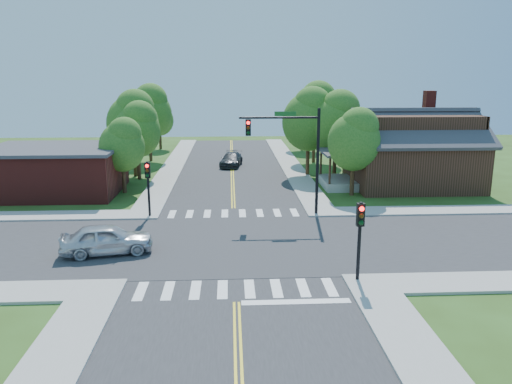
{
  "coord_description": "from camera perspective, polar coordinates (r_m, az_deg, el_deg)",
  "views": [
    {
      "loc": [
        -0.19,
        -26.76,
        9.34
      ],
      "look_at": [
        1.39,
        3.36,
        2.2
      ],
      "focal_mm": 35.0,
      "sensor_mm": 36.0,
      "label": 1
    }
  ],
  "objects": [
    {
      "name": "tree_e_a",
      "position": [
        39.38,
        11.28,
        6.06
      ],
      "size": [
        4.08,
        3.87,
        6.93
      ],
      "color": "#382314",
      "rests_on": "ground"
    },
    {
      "name": "car_silver",
      "position": [
        27.65,
        -16.69,
        -5.24
      ],
      "size": [
        3.7,
        5.47,
        1.62
      ],
      "primitive_type": "imported",
      "rotation": [
        0.0,
        0.0,
        1.76
      ],
      "color": "silver",
      "rests_on": "ground"
    },
    {
      "name": "sidewalk_nw",
      "position": [
        46.29,
        -22.67,
        0.72
      ],
      "size": [
        40.0,
        40.0,
        0.14
      ],
      "color": "#9E9B93",
      "rests_on": "ground"
    },
    {
      "name": "tree_bldg",
      "position": [
        45.98,
        -13.38,
        7.13
      ],
      "size": [
        4.19,
        3.98,
        7.13
      ],
      "color": "#382314",
      "rests_on": "ground"
    },
    {
      "name": "signal_pole_nw",
      "position": [
        33.46,
        -12.25,
        1.5
      ],
      "size": [
        0.34,
        0.42,
        3.8
      ],
      "color": "black",
      "rests_on": "ground"
    },
    {
      "name": "signal_pole_se",
      "position": [
        22.91,
        11.8,
        -3.92
      ],
      "size": [
        0.34,
        0.42,
        3.8
      ],
      "color": "black",
      "rests_on": "ground"
    },
    {
      "name": "tree_w_b",
      "position": [
        47.45,
        -13.83,
        8.04
      ],
      "size": [
        4.75,
        4.51,
        8.08
      ],
      "color": "#382314",
      "rests_on": "ground"
    },
    {
      "name": "building_nw",
      "position": [
        42.99,
        -21.99,
        2.36
      ],
      "size": [
        10.4,
        8.4,
        3.73
      ],
      "color": "maroon",
      "rests_on": "ground"
    },
    {
      "name": "tree_w_d",
      "position": [
        64.67,
        -10.92,
        8.3
      ],
      "size": [
        3.55,
        3.37,
        6.03
      ],
      "color": "#382314",
      "rests_on": "ground"
    },
    {
      "name": "centerline",
      "position": [
        28.33,
        -2.46,
        -5.85
      ],
      "size": [
        0.3,
        90.0,
        0.01
      ],
      "color": "yellow",
      "rests_on": "ground"
    },
    {
      "name": "tree_e_b",
      "position": [
        45.81,
        9.25,
        8.08
      ],
      "size": [
        4.75,
        4.52,
        8.08
      ],
      "color": "#382314",
      "rests_on": "ground"
    },
    {
      "name": "car_dgrey",
      "position": [
        51.78,
        -2.84,
        3.69
      ],
      "size": [
        3.41,
        5.35,
        1.38
      ],
      "primitive_type": "imported",
      "rotation": [
        0.0,
        0.0,
        -0.16
      ],
      "color": "#2C2E31",
      "rests_on": "ground"
    },
    {
      "name": "road_ew",
      "position": [
        28.33,
        -2.46,
        -5.89
      ],
      "size": [
        90.0,
        10.0,
        0.04
      ],
      "primitive_type": "cube",
      "color": "#2D2D30",
      "rests_on": "ground"
    },
    {
      "name": "intersection_patch",
      "position": [
        28.34,
        -2.46,
        -5.94
      ],
      "size": [
        10.2,
        10.2,
        0.06
      ],
      "primitive_type": "cube",
      "color": "#2D2D30",
      "rests_on": "ground"
    },
    {
      "name": "ground",
      "position": [
        28.34,
        -2.46,
        -5.94
      ],
      "size": [
        100.0,
        100.0,
        0.0
      ],
      "primitive_type": "plane",
      "color": "#2F4816",
      "rests_on": "ground"
    },
    {
      "name": "signal_mast_ne",
      "position": [
        32.91,
        4.2,
        5.44
      ],
      "size": [
        5.3,
        0.42,
        7.2
      ],
      "color": "black",
      "rests_on": "ground"
    },
    {
      "name": "crosswalk_north",
      "position": [
        34.24,
        -2.58,
        -2.44
      ],
      "size": [
        8.85,
        2.0,
        0.01
      ],
      "color": "white",
      "rests_on": "ground"
    },
    {
      "name": "tree_house",
      "position": [
        46.55,
        6.14,
        8.45
      ],
      "size": [
        4.89,
        4.65,
        8.32
      ],
      "color": "#382314",
      "rests_on": "ground"
    },
    {
      "name": "tree_e_d",
      "position": [
        62.83,
        5.42,
        8.96
      ],
      "size": [
        4.15,
        3.95,
        7.06
      ],
      "color": "#382314",
      "rests_on": "ground"
    },
    {
      "name": "sidewalk_ne",
      "position": [
        46.42,
        17.24,
        1.19
      ],
      "size": [
        40.0,
        40.0,
        0.14
      ],
      "color": "#9E9B93",
      "rests_on": "ground"
    },
    {
      "name": "tree_w_c",
      "position": [
        55.65,
        -12.11,
        9.1
      ],
      "size": [
        4.96,
        4.71,
        8.44
      ],
      "color": "#382314",
      "rests_on": "ground"
    },
    {
      "name": "tree_e_c",
      "position": [
        53.94,
        6.83,
        9.38
      ],
      "size": [
        5.14,
        4.88,
        8.74
      ],
      "color": "#382314",
      "rests_on": "ground"
    },
    {
      "name": "house_ne",
      "position": [
        44.17,
        17.36,
        4.89
      ],
      "size": [
        13.05,
        8.8,
        7.11
      ],
      "color": "black",
      "rests_on": "ground"
    },
    {
      "name": "tree_w_a",
      "position": [
        40.91,
        -14.99,
        5.37
      ],
      "size": [
        3.6,
        3.42,
        6.11
      ],
      "color": "#382314",
      "rests_on": "ground"
    },
    {
      "name": "stop_bar",
      "position": [
        21.48,
        4.6,
        -12.5
      ],
      "size": [
        4.6,
        0.45,
        0.09
      ],
      "primitive_type": "cube",
      "color": "white",
      "rests_on": "ground"
    },
    {
      "name": "road_ns",
      "position": [
        28.34,
        -2.46,
        -5.9
      ],
      "size": [
        10.0,
        90.0,
        0.04
      ],
      "primitive_type": "cube",
      "color": "#2D2D30",
      "rests_on": "ground"
    },
    {
      "name": "crosswalk_south",
      "position": [
        22.56,
        -2.29,
        -11.02
      ],
      "size": [
        8.85,
        2.0,
        0.01
      ],
      "color": "white",
      "rests_on": "ground"
    }
  ]
}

